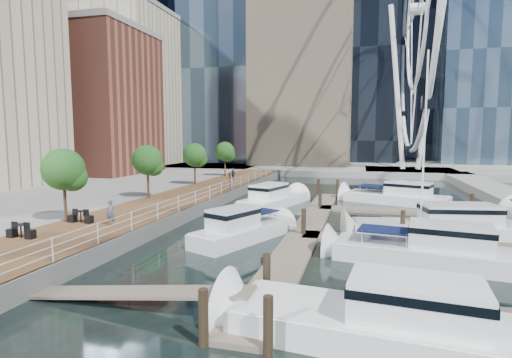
{
  "coord_description": "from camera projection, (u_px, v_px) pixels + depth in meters",
  "views": [
    {
      "loc": [
        6.5,
        -16.68,
        6.34
      ],
      "look_at": [
        -1.55,
        13.36,
        3.0
      ],
      "focal_mm": 28.0,
      "sensor_mm": 36.0,
      "label": 1
    }
  ],
  "objects": [
    {
      "name": "ground",
      "position": [
        213.0,
        274.0,
        18.37
      ],
      "size": [
        520.0,
        520.0,
        0.0
      ],
      "primitive_type": "plane",
      "color": "black",
      "rests_on": "ground"
    },
    {
      "name": "boardwalk",
      "position": [
        179.0,
        203.0,
        35.04
      ],
      "size": [
        6.0,
        60.0,
        1.0
      ],
      "primitive_type": "cube",
      "color": "brown",
      "rests_on": "ground"
    },
    {
      "name": "seawall",
      "position": [
        211.0,
        204.0,
        34.27
      ],
      "size": [
        0.25,
        60.0,
        1.0
      ],
      "primitive_type": "cube",
      "color": "#595954",
      "rests_on": "ground"
    },
    {
      "name": "land_far",
      "position": [
        340.0,
        156.0,
        116.28
      ],
      "size": [
        200.0,
        114.0,
        1.0
      ],
      "primitive_type": "cube",
      "color": "gray",
      "rests_on": "ground"
    },
    {
      "name": "pier",
      "position": [
        410.0,
        172.0,
        64.66
      ],
      "size": [
        14.0,
        12.0,
        1.0
      ],
      "primitive_type": "cube",
      "color": "gray",
      "rests_on": "ground"
    },
    {
      "name": "railing",
      "position": [
        210.0,
        193.0,
        34.18
      ],
      "size": [
        0.1,
        60.0,
        1.05
      ],
      "primitive_type": null,
      "color": "white",
      "rests_on": "boardwalk"
    },
    {
      "name": "floating_docks",
      "position": [
        384.0,
        227.0,
        25.86
      ],
      "size": [
        16.0,
        34.0,
        2.6
      ],
      "color": "#6D6051",
      "rests_on": "ground"
    },
    {
      "name": "midrise_condos",
      "position": [
        43.0,
        81.0,
        51.33
      ],
      "size": [
        19.0,
        67.0,
        28.0
      ],
      "color": "#BCAD8E",
      "rests_on": "ground"
    },
    {
      "name": "ferris_wheel",
      "position": [
        417.0,
        10.0,
        61.95
      ],
      "size": [
        5.8,
        45.6,
        47.8
      ],
      "color": "white",
      "rests_on": "ground"
    },
    {
      "name": "street_trees",
      "position": [
        147.0,
        160.0,
        34.29
      ],
      "size": [
        2.6,
        42.6,
        4.6
      ],
      "color": "#3F2B1C",
      "rests_on": "ground"
    },
    {
      "name": "yacht_foreground",
      "position": [
        425.0,
        264.0,
        19.89
      ],
      "size": [
        9.97,
        4.05,
        2.15
      ],
      "primitive_type": null,
      "rotation": [
        0.0,
        0.0,
        1.42
      ],
      "color": "silver",
      "rests_on": "ground"
    },
    {
      "name": "pedestrian_near",
      "position": [
        111.0,
        213.0,
        23.85
      ],
      "size": [
        0.65,
        0.54,
        1.55
      ],
      "primitive_type": "imported",
      "rotation": [
        0.0,
        0.0,
        0.34
      ],
      "color": "#454C5C",
      "rests_on": "boardwalk"
    },
    {
      "name": "pedestrian_mid",
      "position": [
        230.0,
        180.0,
        40.63
      ],
      "size": [
        0.7,
        0.88,
        1.73
      ],
      "primitive_type": "imported",
      "rotation": [
        0.0,
        0.0,
        -1.51
      ],
      "color": "#8F6B63",
      "rests_on": "boardwalk"
    },
    {
      "name": "pedestrian_far",
      "position": [
        233.0,
        174.0,
        49.0
      ],
      "size": [
        0.93,
        0.73,
        1.47
      ],
      "primitive_type": "imported",
      "rotation": [
        0.0,
        0.0,
        2.63
      ],
      "color": "#353A42",
      "rests_on": "boardwalk"
    },
    {
      "name": "moored_yachts",
      "position": [
        411.0,
        234.0,
        26.08
      ],
      "size": [
        23.9,
        32.21,
        11.5
      ],
      "color": "silver",
      "rests_on": "ground"
    }
  ]
}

